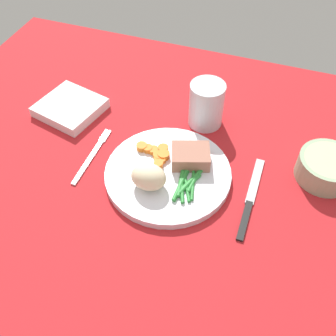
# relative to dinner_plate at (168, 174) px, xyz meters

# --- Properties ---
(dining_table) EXTENTS (1.20, 0.90, 0.02)m
(dining_table) POSITION_rel_dinner_plate_xyz_m (-0.01, 0.02, -0.02)
(dining_table) COLOR red
(dining_table) RESTS_ON ground
(dinner_plate) EXTENTS (0.25, 0.25, 0.02)m
(dinner_plate) POSITION_rel_dinner_plate_xyz_m (0.00, 0.00, 0.00)
(dinner_plate) COLOR white
(dinner_plate) RESTS_ON dining_table
(meat_portion) EXTENTS (0.09, 0.08, 0.03)m
(meat_portion) POSITION_rel_dinner_plate_xyz_m (0.03, 0.04, 0.02)
(meat_portion) COLOR #A86B56
(meat_portion) RESTS_ON dinner_plate
(mashed_potatoes) EXTENTS (0.07, 0.05, 0.05)m
(mashed_potatoes) POSITION_rel_dinner_plate_xyz_m (-0.02, -0.05, 0.03)
(mashed_potatoes) COLOR beige
(mashed_potatoes) RESTS_ON dinner_plate
(carrot_slices) EXTENTS (0.08, 0.06, 0.01)m
(carrot_slices) POSITION_rel_dinner_plate_xyz_m (-0.04, 0.03, 0.01)
(carrot_slices) COLOR orange
(carrot_slices) RESTS_ON dinner_plate
(green_beans) EXTENTS (0.05, 0.10, 0.01)m
(green_beans) POSITION_rel_dinner_plate_xyz_m (0.05, -0.02, 0.01)
(green_beans) COLOR #2D8C38
(green_beans) RESTS_ON dinner_plate
(fork) EXTENTS (0.01, 0.17, 0.00)m
(fork) POSITION_rel_dinner_plate_xyz_m (-0.17, -0.00, -0.01)
(fork) COLOR silver
(fork) RESTS_ON dining_table
(knife) EXTENTS (0.02, 0.21, 0.01)m
(knife) POSITION_rel_dinner_plate_xyz_m (0.17, -0.00, -0.01)
(knife) COLOR black
(knife) RESTS_ON dining_table
(water_glass) EXTENTS (0.08, 0.08, 0.10)m
(water_glass) POSITION_rel_dinner_plate_xyz_m (0.03, 0.18, 0.04)
(water_glass) COLOR silver
(water_glass) RESTS_ON dining_table
(salad_bowl) EXTENTS (0.12, 0.12, 0.05)m
(salad_bowl) POSITION_rel_dinner_plate_xyz_m (0.30, 0.11, 0.02)
(salad_bowl) COLOR #99B28C
(salad_bowl) RESTS_ON dining_table
(napkin) EXTENTS (0.16, 0.16, 0.02)m
(napkin) POSITION_rel_dinner_plate_xyz_m (-0.28, 0.11, 0.00)
(napkin) COLOR white
(napkin) RESTS_ON dining_table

